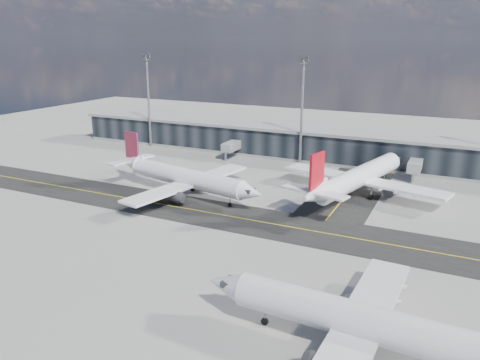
{
  "coord_description": "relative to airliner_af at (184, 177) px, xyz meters",
  "views": [
    {
      "loc": [
        39.14,
        -71.69,
        33.05
      ],
      "look_at": [
        -1.04,
        11.95,
        5.0
      ],
      "focal_mm": 35.0,
      "sensor_mm": 36.0,
      "label": 1
    }
  ],
  "objects": [
    {
      "name": "airliner_redtail",
      "position": [
        34.74,
        15.68,
        0.29
      ],
      "size": [
        37.49,
        43.6,
        13.05
      ],
      "rotation": [
        0.0,
        0.0,
        -0.25
      ],
      "color": "white",
      "rests_on": "ground"
    },
    {
      "name": "airliner_near",
      "position": [
        47.8,
        -38.31,
        -0.04
      ],
      "size": [
        40.65,
        34.63,
        12.05
      ],
      "rotation": [
        0.0,
        0.0,
        1.52
      ],
      "color": "silver",
      "rests_on": "ground"
    },
    {
      "name": "service_van",
      "position": [
        28.93,
        27.1,
        -3.29
      ],
      "size": [
        2.95,
        5.44,
        1.45
      ],
      "primitive_type": "imported",
      "rotation": [
        0.0,
        0.0,
        0.11
      ],
      "color": "white",
      "rests_on": "ground"
    },
    {
      "name": "ground",
      "position": [
        14.41,
        -11.41,
        -4.02
      ],
      "size": [
        300.0,
        300.0,
        0.0
      ],
      "primitive_type": "plane",
      "color": "gray",
      "rests_on": "ground"
    },
    {
      "name": "terminal_concourse",
      "position": [
        14.45,
        43.52,
        0.07
      ],
      "size": [
        152.0,
        19.8,
        8.8
      ],
      "color": "black",
      "rests_on": "ground"
    },
    {
      "name": "airliner_af",
      "position": [
        0.0,
        0.0,
        0.0
      ],
      "size": [
        40.89,
        35.08,
        12.16
      ],
      "rotation": [
        0.0,
        0.0,
        -1.77
      ],
      "color": "white",
      "rests_on": "ground"
    },
    {
      "name": "taxiway_lanes",
      "position": [
        18.33,
        -0.67,
        -4.01
      ],
      "size": [
        180.0,
        63.0,
        0.03
      ],
      "color": "black",
      "rests_on": "ground"
    },
    {
      "name": "floodlight_masts",
      "position": [
        14.41,
        36.59,
        11.59
      ],
      "size": [
        102.5,
        0.7,
        28.9
      ],
      "color": "gray",
      "rests_on": "ground"
    },
    {
      "name": "baggage_tug",
      "position": [
        -3.32,
        -5.41,
        -3.12
      ],
      "size": [
        3.11,
        2.05,
        1.8
      ],
      "rotation": [
        0.0,
        0.0,
        -1.33
      ],
      "color": "#EBB70C",
      "rests_on": "ground"
    }
  ]
}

